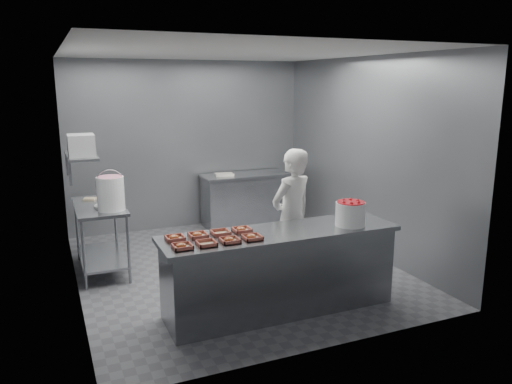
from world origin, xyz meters
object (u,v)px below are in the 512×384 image
at_px(prep_table, 101,228).
at_px(worker, 292,218).
at_px(tray_2, 230,240).
at_px(tray_7, 242,230).
at_px(appliance, 81,145).
at_px(back_counter, 245,199).
at_px(tray_5, 198,235).
at_px(tray_4, 175,238).
at_px(strawberry_tub, 350,213).
at_px(tray_1, 207,243).
at_px(tray_6, 220,232).
at_px(service_counter, 280,271).
at_px(glaze_bucket, 111,193).
at_px(tray_3, 252,237).
at_px(tray_0, 182,246).

height_order(prep_table, worker, worker).
bearing_deg(tray_2, tray_7, 49.54).
distance_m(prep_table, appliance, 1.13).
bearing_deg(back_counter, appliance, -151.90).
xyz_separation_m(tray_5, tray_7, (0.48, 0.00, 0.00)).
height_order(tray_4, strawberry_tub, strawberry_tub).
xyz_separation_m(tray_1, tray_5, (-0.00, 0.28, 0.00)).
distance_m(tray_5, tray_6, 0.24).
distance_m(back_counter, tray_5, 3.61).
xyz_separation_m(strawberry_tub, appliance, (-2.61, 1.91, 0.65)).
relative_size(tray_2, worker, 0.11).
bearing_deg(tray_7, service_counter, -19.83).
distance_m(worker, glaze_bucket, 2.24).
xyz_separation_m(tray_2, tray_5, (-0.24, 0.28, 0.00)).
xyz_separation_m(tray_3, tray_5, (-0.48, 0.28, 0.00)).
distance_m(tray_7, appliance, 2.32).
bearing_deg(tray_0, back_counter, 59.34).
bearing_deg(worker, tray_1, 9.82).
relative_size(back_counter, appliance, 4.27).
height_order(tray_3, tray_6, tray_3).
height_order(prep_table, back_counter, same).
bearing_deg(tray_5, tray_6, 0.00).
xyz_separation_m(back_counter, strawberry_tub, (-0.11, -3.36, 0.59)).
height_order(tray_1, worker, worker).
bearing_deg(tray_0, tray_1, 0.00).
relative_size(tray_5, appliance, 0.53).
bearing_deg(appliance, strawberry_tub, -35.20).
distance_m(tray_0, tray_2, 0.48).
height_order(tray_2, tray_7, same).
xyz_separation_m(tray_2, tray_7, (0.24, 0.28, 0.00)).
xyz_separation_m(tray_2, tray_6, (0.00, 0.28, -0.00)).
relative_size(tray_0, tray_5, 1.00).
bearing_deg(tray_5, tray_4, 180.00).
distance_m(tray_5, appliance, 2.06).
distance_m(tray_0, tray_1, 0.24).
distance_m(tray_5, strawberry_tub, 1.69).
height_order(tray_0, worker, worker).
relative_size(tray_6, tray_7, 1.00).
xyz_separation_m(tray_6, tray_7, (0.24, -0.00, 0.00)).
xyz_separation_m(tray_1, worker, (1.31, 0.76, -0.08)).
relative_size(tray_0, strawberry_tub, 0.57).
height_order(tray_5, strawberry_tub, strawberry_tub).
xyz_separation_m(service_counter, back_counter, (0.90, 3.25, -0.00)).
relative_size(tray_0, tray_2, 1.00).
distance_m(prep_table, tray_6, 2.10).
bearing_deg(tray_0, worker, 25.90).
xyz_separation_m(tray_1, tray_7, (0.48, 0.28, 0.00)).
distance_m(back_counter, tray_0, 3.97).
height_order(tray_1, appliance, appliance).
relative_size(tray_7, strawberry_tub, 0.57).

